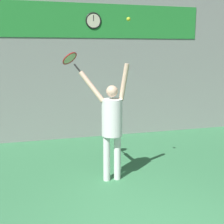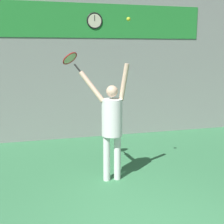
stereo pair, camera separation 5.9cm
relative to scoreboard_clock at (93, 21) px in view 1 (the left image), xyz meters
The scene contains 6 objects.
back_wall 0.84m from the scoreboard_clock, 166.29° to the left, with size 18.00×0.10×5.00m.
sponsor_banner 0.33m from the scoreboard_clock, behind, with size 6.90×0.02×0.91m.
scoreboard_clock is the anchor object (origin of this frame).
tennis_player 3.75m from the scoreboard_clock, 96.58° to the right, with size 0.91×0.54×2.25m.
tennis_racket 2.98m from the scoreboard_clock, 111.62° to the right, with size 0.40×0.40×0.38m.
tennis_ball 3.19m from the scoreboard_clock, 91.34° to the right, with size 0.07×0.07×0.07m.
Camera 1 is at (-1.58, -3.17, 2.49)m, focal length 50.00 mm.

